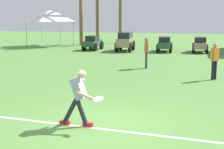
% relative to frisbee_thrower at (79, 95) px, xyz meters
% --- Properties ---
extents(ground_plane, '(80.00, 80.00, 0.00)m').
position_rel_frisbee_thrower_xyz_m(ground_plane, '(0.45, 0.21, -0.80)').
color(ground_plane, '#588B3F').
extents(field_line_paint, '(25.52, 2.92, 0.01)m').
position_rel_frisbee_thrower_xyz_m(field_line_paint, '(0.45, -0.10, -0.80)').
color(field_line_paint, white).
rests_on(field_line_paint, ground_plane).
extents(frisbee_thrower, '(1.08, 0.49, 1.43)m').
position_rel_frisbee_thrower_xyz_m(frisbee_thrower, '(0.00, 0.00, 0.00)').
color(frisbee_thrower, '#23232D').
rests_on(frisbee_thrower, ground_plane).
extents(frisbee_in_flight, '(0.35, 0.34, 0.11)m').
position_rel_frisbee_thrower_xyz_m(frisbee_in_flight, '(0.56, -0.22, -0.02)').
color(frisbee_in_flight, white).
extents(teammate_near_sideline, '(0.38, 0.42, 1.56)m').
position_rel_frisbee_thrower_xyz_m(teammate_near_sideline, '(3.67, 7.05, 0.14)').
color(teammate_near_sideline, black).
rests_on(teammate_near_sideline, ground_plane).
extents(teammate_midfield, '(0.23, 0.50, 1.56)m').
position_rel_frisbee_thrower_xyz_m(teammate_midfield, '(0.47, 9.44, 0.14)').
color(teammate_midfield, '#33333D').
rests_on(teammate_midfield, ground_plane).
extents(parked_car_slot_a, '(1.18, 2.24, 1.10)m').
position_rel_frisbee_thrower_xyz_m(parked_car_slot_a, '(-4.66, 17.33, -0.24)').
color(parked_car_slot_a, '#235133').
rests_on(parked_car_slot_a, ground_plane).
extents(parked_car_slot_b, '(1.19, 2.36, 1.40)m').
position_rel_frisbee_thrower_xyz_m(parked_car_slot_b, '(-2.09, 17.09, -0.06)').
color(parked_car_slot_b, '#998466').
rests_on(parked_car_slot_b, ground_plane).
extents(parked_car_slot_c, '(1.14, 2.23, 1.10)m').
position_rel_frisbee_thrower_xyz_m(parked_car_slot_c, '(0.80, 17.31, -0.24)').
color(parked_car_slot_c, '#235133').
rests_on(parked_car_slot_c, ground_plane).
extents(parked_car_slot_d, '(1.09, 2.20, 1.10)m').
position_rel_frisbee_thrower_xyz_m(parked_car_slot_d, '(3.31, 17.50, -0.24)').
color(parked_car_slot_d, '#998466').
rests_on(parked_car_slot_d, ground_plane).
extents(palm_tree_right_of_centre, '(2.88, 2.92, 6.18)m').
position_rel_frisbee_thrower_xyz_m(palm_tree_right_of_centre, '(-3.84, 23.83, 3.02)').
color(palm_tree_right_of_centre, brown).
rests_on(palm_tree_right_of_centre, ground_plane).
extents(event_tent, '(3.13, 3.13, 3.11)m').
position_rel_frisbee_thrower_xyz_m(event_tent, '(-8.99, 19.47, 1.80)').
color(event_tent, '#B2B5BA').
rests_on(event_tent, ground_plane).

